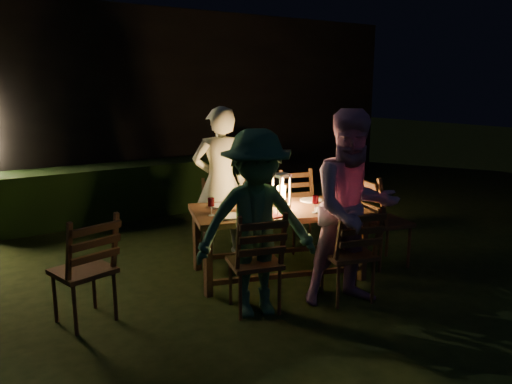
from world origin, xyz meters
TOP-DOWN VIEW (x-y plane):
  - garden_envelope at (-0.01, 6.15)m, footprint 40.00×40.00m
  - dining_table at (-0.12, 0.49)m, footprint 1.94×1.38m
  - chair_near_left at (-0.78, -0.11)m, footprint 0.54×0.57m
  - chair_near_right at (0.07, -0.39)m, footprint 0.54×0.56m
  - chair_far_left at (-0.30, 1.36)m, footprint 0.55×0.57m
  - chair_far_right at (0.64, 1.05)m, footprint 0.55×0.57m
  - chair_end at (1.05, 0.10)m, footprint 0.60×0.57m
  - chair_spare at (-2.10, 0.49)m, footprint 0.55×0.57m
  - person_house_side at (-0.29, 1.40)m, footprint 0.74×0.60m
  - person_opp_right at (0.06, -0.43)m, footprint 1.03×0.91m
  - person_opp_left at (-0.80, -0.15)m, footprint 1.19×0.90m
  - lantern at (-0.05, 0.52)m, footprint 0.16×0.16m
  - plate_far_left at (-0.57, 0.87)m, footprint 0.25×0.25m
  - plate_near_left at (-0.71, 0.45)m, footprint 0.25×0.25m
  - plate_far_right at (0.38, 0.56)m, footprint 0.25×0.25m
  - plate_near_right at (0.24, 0.14)m, footprint 0.25×0.25m
  - wineglass_a at (-0.31, 0.85)m, footprint 0.06×0.06m
  - wineglass_b at (-0.84, 0.60)m, footprint 0.06×0.06m
  - wineglass_c at (0.08, 0.13)m, footprint 0.06×0.06m
  - wineglass_d at (0.53, 0.46)m, footprint 0.06×0.06m
  - wineglass_e at (-0.30, 0.23)m, footprint 0.06×0.06m
  - bottle_table at (-0.35, 0.56)m, footprint 0.07×0.07m
  - napkin_left at (-0.36, 0.23)m, footprint 0.18×0.14m
  - napkin_right at (0.31, 0.03)m, footprint 0.18×0.14m
  - phone at (-0.80, 0.39)m, footprint 0.14×0.07m
  - side_table at (0.79, 2.30)m, footprint 0.51×0.51m
  - ice_bucket at (0.79, 2.30)m, footprint 0.30×0.30m
  - bottle_bucket_a at (0.74, 2.26)m, footprint 0.07×0.07m
  - bottle_bucket_b at (0.84, 2.34)m, footprint 0.07×0.07m

SIDE VIEW (x-z plane):
  - chair_far_left at x=-0.30m, z-range -0.18..0.75m
  - chair_near_right at x=0.07m, z-range -0.19..0.78m
  - chair_near_left at x=-0.78m, z-range -0.19..0.78m
  - chair_far_right at x=0.64m, z-range -0.20..0.79m
  - chair_spare at x=-2.10m, z-range -0.20..0.80m
  - chair_end at x=1.05m, z-range -0.21..0.87m
  - side_table at x=0.79m, z-range 0.26..0.94m
  - dining_table at x=-0.12m, z-range 0.29..1.03m
  - phone at x=-0.80m, z-range 0.73..0.74m
  - napkin_left at x=-0.36m, z-range 0.73..0.74m
  - napkin_right at x=0.31m, z-range 0.73..0.74m
  - plate_far_left at x=-0.57m, z-range 0.73..0.75m
  - plate_near_left at x=-0.71m, z-range 0.73..0.75m
  - plate_far_right at x=0.38m, z-range 0.73..0.75m
  - plate_near_right at x=0.24m, z-range 0.73..0.75m
  - ice_bucket at x=0.79m, z-range 0.68..0.90m
  - person_opp_left at x=-0.80m, z-range 0.00..1.63m
  - wineglass_a at x=-0.31m, z-range 0.73..0.91m
  - wineglass_b at x=-0.84m, z-range 0.73..0.91m
  - wineglass_c at x=0.08m, z-range 0.73..0.91m
  - wineglass_d at x=0.53m, z-range 0.73..0.91m
  - wineglass_e at x=-0.30m, z-range 0.73..0.91m
  - bottle_bucket_a at x=0.74m, z-range 0.68..1.00m
  - bottle_bucket_b at x=0.84m, z-range 0.68..1.00m
  - bottle_table at x=-0.35m, z-range 0.73..1.01m
  - person_house_side at x=-0.29m, z-range 0.00..1.75m
  - lantern at x=-0.05m, z-range 0.71..1.06m
  - person_opp_right at x=0.06m, z-range 0.00..1.78m
  - garden_envelope at x=-0.01m, z-range -0.02..3.18m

